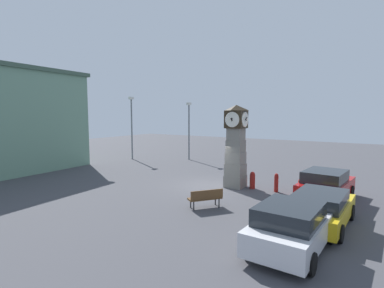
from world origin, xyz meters
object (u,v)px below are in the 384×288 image
Objects in this scene: car_near_tower at (321,208)px; bollard_near_tower at (252,180)px; car_navy_sedan at (291,227)px; car_by_building at (326,185)px; clock_tower at (236,146)px; bench at (206,197)px; street_lamp_far_side at (132,123)px; bollard_far_row at (301,188)px; street_lamp_near_road at (189,126)px; bollard_mid_row at (276,183)px.

bollard_near_tower is at bearing 47.25° from car_near_tower.
bollard_near_tower is at bearing 30.22° from car_navy_sedan.
clock_tower is at bearing 89.96° from car_by_building.
clock_tower is at bearing 54.27° from car_near_tower.
street_lamp_far_side is at bearing 55.87° from bench.
car_near_tower is at bearing -156.33° from bollard_far_row.
clock_tower is at bearing -110.07° from street_lamp_far_side.
bench is 0.29× the size of street_lamp_near_road.
car_near_tower reaches higher than bollard_far_row.
car_near_tower is at bearing -115.15° from street_lamp_far_side.
car_navy_sedan is 0.67× the size of street_lamp_far_side.
car_navy_sedan reaches higher than car_by_building.
street_lamp_near_road is at bearing 51.93° from bollard_near_tower.
street_lamp_near_road is at bearing 57.63° from bollard_far_row.
clock_tower is 0.90× the size of street_lamp_near_road.
street_lamp_far_side is at bearing 75.18° from car_by_building.
clock_tower reaches higher than bollard_far_row.
bollard_mid_row is 0.19× the size of street_lamp_near_road.
car_near_tower is 0.81× the size of street_lamp_near_road.
bollard_mid_row is at bearing 73.63° from bollard_far_row.
bollard_mid_row is (0.20, -2.42, -1.96)m from clock_tower.
bollard_near_tower is at bearing 87.23° from car_by_building.
bollard_far_row is at bearing -106.46° from street_lamp_far_side.
clock_tower reaches higher than bench.
bollard_mid_row is 0.25× the size of car_by_building.
bollard_far_row is 17.99m from street_lamp_far_side.
clock_tower is at bearing 36.80° from car_navy_sedan.
car_by_building is 0.71× the size of street_lamp_far_side.
bollard_far_row is at bearing -98.18° from bollard_near_tower.
bench is at bearing 142.46° from bollard_far_row.
bench is at bearing 174.55° from bollard_near_tower.
bollard_far_row is at bearing -37.54° from bench.
street_lamp_far_side is at bearing 118.86° from street_lamp_near_road.
bollard_near_tower is 4.03m from car_by_building.
car_by_building is 19.01m from street_lamp_far_side.
clock_tower is 6.99m from car_near_tower.
clock_tower is 4.88× the size of bollard_far_row.
car_navy_sedan is 2.52× the size of bench.
bollard_mid_row is 7.46m from car_navy_sedan.
bench is (2.28, 4.50, -0.27)m from car_navy_sedan.
street_lamp_near_road reaches higher than car_by_building.
bench is (-4.49, 4.46, -0.27)m from car_by_building.
clock_tower is at bearing 86.77° from bollard_far_row.
street_lamp_far_side is at bearing 73.53° from bollard_mid_row.
clock_tower is 4.89× the size of bollard_near_tower.
bollard_mid_row reaches higher than bollard_far_row.
car_by_building is at bearing -119.33° from street_lamp_near_road.
street_lamp_near_road is (7.28, 10.73, 2.67)m from bollard_mid_row.
car_near_tower is 3.97m from car_by_building.
car_near_tower is 0.74× the size of street_lamp_far_side.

